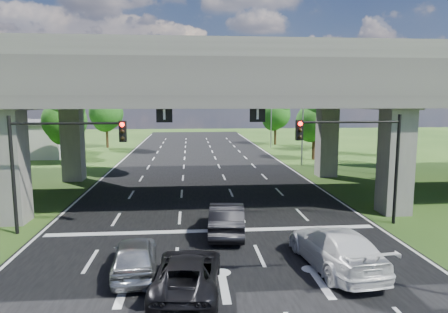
{
  "coord_description": "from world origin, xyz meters",
  "views": [
    {
      "loc": [
        -1.18,
        -16.43,
        6.72
      ],
      "look_at": [
        0.88,
        7.35,
        3.38
      ],
      "focal_mm": 32.0,
      "sensor_mm": 36.0,
      "label": 1
    }
  ],
  "objects": [
    {
      "name": "ground",
      "position": [
        0.0,
        0.0,
        0.0
      ],
      "size": [
        160.0,
        160.0,
        0.0
      ],
      "primitive_type": "plane",
      "color": "#234014",
      "rests_on": "ground"
    },
    {
      "name": "road",
      "position": [
        0.0,
        10.0,
        0.01
      ],
      "size": [
        18.0,
        120.0,
        0.03
      ],
      "primitive_type": "cube",
      "color": "black",
      "rests_on": "ground"
    },
    {
      "name": "overpass",
      "position": [
        0.0,
        12.0,
        7.92
      ],
      "size": [
        80.0,
        15.0,
        10.0
      ],
      "color": "#3B3836",
      "rests_on": "ground"
    },
    {
      "name": "signal_right",
      "position": [
        7.82,
        3.94,
        4.19
      ],
      "size": [
        5.76,
        0.54,
        6.0
      ],
      "color": "black",
      "rests_on": "ground"
    },
    {
      "name": "signal_left",
      "position": [
        -7.82,
        3.94,
        4.19
      ],
      "size": [
        5.76,
        0.54,
        6.0
      ],
      "color": "black",
      "rests_on": "ground"
    },
    {
      "name": "streetlight_far",
      "position": [
        10.1,
        24.0,
        5.85
      ],
      "size": [
        3.38,
        0.25,
        10.0
      ],
      "color": "gray",
      "rests_on": "ground"
    },
    {
      "name": "streetlight_beyond",
      "position": [
        10.1,
        40.0,
        5.85
      ],
      "size": [
        3.38,
        0.25,
        10.0
      ],
      "color": "gray",
      "rests_on": "ground"
    },
    {
      "name": "tree_left_near",
      "position": [
        -13.95,
        26.0,
        4.82
      ],
      "size": [
        4.5,
        4.5,
        7.8
      ],
      "color": "black",
      "rests_on": "ground"
    },
    {
      "name": "tree_left_mid",
      "position": [
        -16.95,
        34.0,
        4.17
      ],
      "size": [
        3.91,
        3.9,
        6.76
      ],
      "color": "black",
      "rests_on": "ground"
    },
    {
      "name": "tree_left_far",
      "position": [
        -12.95,
        42.0,
        5.14
      ],
      "size": [
        4.8,
        4.8,
        8.32
      ],
      "color": "black",
      "rests_on": "ground"
    },
    {
      "name": "tree_right_near",
      "position": [
        13.05,
        28.0,
        4.5
      ],
      "size": [
        4.2,
        4.2,
        7.28
      ],
      "color": "black",
      "rests_on": "ground"
    },
    {
      "name": "tree_right_mid",
      "position": [
        16.05,
        36.0,
        4.17
      ],
      "size": [
        3.91,
        3.9,
        6.76
      ],
      "color": "black",
      "rests_on": "ground"
    },
    {
      "name": "tree_right_far",
      "position": [
        12.05,
        44.0,
        4.82
      ],
      "size": [
        4.5,
        4.5,
        7.8
      ],
      "color": "black",
      "rests_on": "ground"
    },
    {
      "name": "car_silver",
      "position": [
        -3.36,
        -1.39,
        0.75
      ],
      "size": [
        2.04,
        4.34,
        1.43
      ],
      "primitive_type": "imported",
      "rotation": [
        0.0,
        0.0,
        3.23
      ],
      "color": "#9A9DA1",
      "rests_on": "road"
    },
    {
      "name": "car_dark",
      "position": [
        0.64,
        3.0,
        0.83
      ],
      "size": [
        2.14,
        4.98,
        1.6
      ],
      "primitive_type": "imported",
      "rotation": [
        0.0,
        0.0,
        3.05
      ],
      "color": "black",
      "rests_on": "road"
    },
    {
      "name": "car_white",
      "position": [
        4.63,
        -1.49,
        0.84
      ],
      "size": [
        2.91,
        5.83,
        1.63
      ],
      "primitive_type": "imported",
      "rotation": [
        0.0,
        0.0,
        3.26
      ],
      "color": "silver",
      "rests_on": "road"
    },
    {
      "name": "car_trailing",
      "position": [
        -1.31,
        -3.07,
        0.7
      ],
      "size": [
        2.66,
        5.0,
        1.34
      ],
      "primitive_type": "imported",
      "rotation": [
        0.0,
        0.0,
        3.05
      ],
      "color": "black",
      "rests_on": "road"
    }
  ]
}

